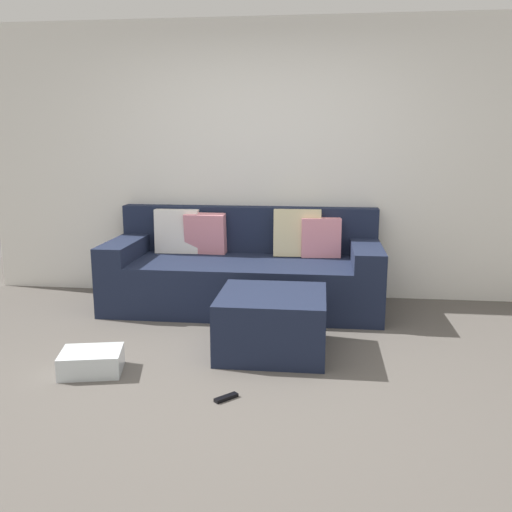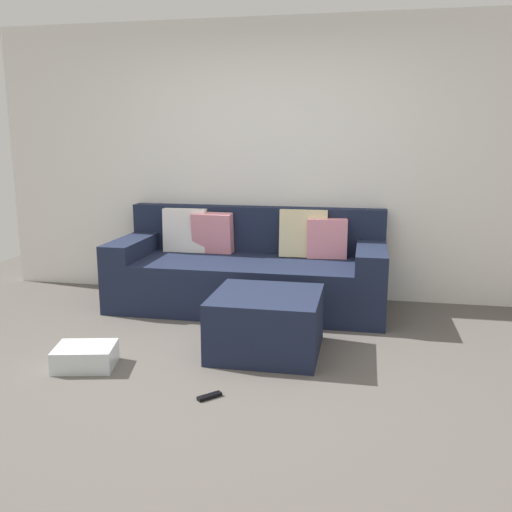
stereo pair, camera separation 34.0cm
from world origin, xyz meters
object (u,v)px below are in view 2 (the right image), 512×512
Objects in this scene: ottoman at (266,323)px; remote_near_ottoman at (209,396)px; couch_sectional at (250,272)px; storage_bin at (85,357)px.

remote_near_ottoman is (-0.20, -0.80, -0.21)m from ottoman.
couch_sectional reaches higher than remote_near_ottoman.
couch_sectional is 15.87× the size of remote_near_ottoman.
storage_bin reaches higher than remote_near_ottoman.
storage_bin is (-1.16, -0.52, -0.14)m from ottoman.
couch_sectional reaches higher than storage_bin.
couch_sectional is 1.82m from storage_bin.
storage_bin is (-0.80, -1.62, -0.25)m from couch_sectional.
remote_near_ottoman is at bearing -104.24° from ottoman.
ottoman is 0.86m from remote_near_ottoman.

